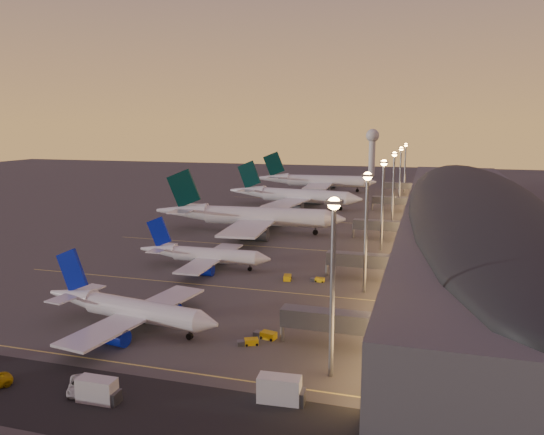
% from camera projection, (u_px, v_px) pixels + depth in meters
% --- Properties ---
extents(ground, '(700.00, 700.00, 0.00)m').
position_uv_depth(ground, '(209.00, 278.00, 123.92)').
color(ground, '#423F3D').
extents(airliner_narrow_south, '(36.94, 33.31, 13.20)m').
position_uv_depth(airliner_narrow_south, '(128.00, 309.00, 93.58)').
color(airliner_narrow_south, silver).
rests_on(airliner_narrow_south, ground).
extents(airliner_narrow_north, '(34.96, 31.13, 12.53)m').
position_uv_depth(airliner_narrow_north, '(204.00, 255.00, 132.92)').
color(airliner_narrow_north, silver).
rests_on(airliner_narrow_north, ground).
extents(airliner_wide_near, '(65.17, 59.54, 20.85)m').
position_uv_depth(airliner_wide_near, '(248.00, 216.00, 176.58)').
color(airliner_wide_near, silver).
rests_on(airliner_wide_near, ground).
extents(airliner_wide_mid, '(61.60, 56.65, 19.72)m').
position_uv_depth(airliner_wide_mid, '(293.00, 196.00, 229.69)').
color(airliner_wide_mid, silver).
rests_on(airliner_wide_mid, ground).
extents(airliner_wide_far, '(65.67, 59.91, 21.01)m').
position_uv_depth(airliner_wide_far, '(315.00, 181.00, 285.97)').
color(airliner_wide_far, silver).
rests_on(airliner_wide_far, ground).
extents(terminal_building, '(56.35, 255.00, 17.46)m').
position_uv_depth(terminal_building, '(471.00, 207.00, 173.51)').
color(terminal_building, '#4C4C51').
rests_on(terminal_building, ground).
extents(light_masts, '(2.20, 217.20, 25.90)m').
position_uv_depth(light_masts, '(390.00, 180.00, 172.17)').
color(light_masts, gray).
rests_on(light_masts, ground).
extents(radar_tower, '(9.00, 9.00, 32.50)m').
position_uv_depth(radar_tower, '(372.00, 145.00, 362.81)').
color(radar_tower, silver).
rests_on(radar_tower, ground).
extents(service_lane, '(260.00, 16.00, 0.01)m').
position_uv_depth(service_lane, '(44.00, 393.00, 71.05)').
color(service_lane, black).
rests_on(service_lane, ground).
extents(lane_markings, '(90.00, 180.36, 0.00)m').
position_uv_depth(lane_markings, '(261.00, 242.00, 161.69)').
color(lane_markings, '#D8C659').
rests_on(lane_markings, ground).
extents(baggage_tug_a, '(4.19, 2.40, 1.18)m').
position_uv_depth(baggage_tug_a, '(266.00, 335.00, 89.33)').
color(baggage_tug_a, gold).
rests_on(baggage_tug_a, ground).
extents(baggage_tug_b, '(3.65, 2.70, 1.02)m').
position_uv_depth(baggage_tug_b, '(249.00, 342.00, 86.64)').
color(baggage_tug_b, gold).
rests_on(baggage_tug_b, ground).
extents(baggage_tug_c, '(3.28, 1.61, 0.95)m').
position_uv_depth(baggage_tug_c, '(318.00, 280.00, 121.41)').
color(baggage_tug_c, gold).
rests_on(baggage_tug_c, ground).
extents(catering_truck_a, '(5.68, 2.33, 3.17)m').
position_uv_depth(catering_truck_a, '(99.00, 391.00, 68.68)').
color(catering_truck_a, silver).
rests_on(catering_truck_a, ground).
extents(catering_truck_b, '(6.30, 2.82, 3.46)m').
position_uv_depth(catering_truck_b, '(282.00, 390.00, 68.58)').
color(catering_truck_b, silver).
rests_on(catering_truck_b, ground).
extents(baggage_tug_d, '(2.30, 4.27, 1.21)m').
position_uv_depth(baggage_tug_d, '(288.00, 277.00, 123.08)').
color(baggage_tug_d, gold).
rests_on(baggage_tug_d, ground).
extents(service_van_c, '(5.20, 6.35, 1.61)m').
position_uv_depth(service_van_c, '(79.00, 385.00, 71.67)').
color(service_van_c, silver).
rests_on(service_van_c, ground).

